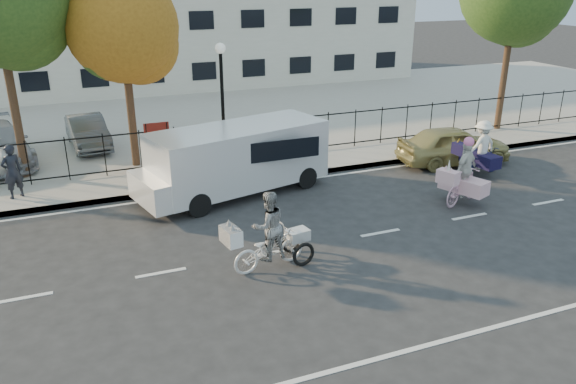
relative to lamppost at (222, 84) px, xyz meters
name	(u,v)px	position (x,y,z in m)	size (l,w,h in m)	color
ground	(278,252)	(-0.50, -6.80, -3.11)	(120.00, 120.00, 0.00)	#333334
road_markings	(278,251)	(-0.50, -6.80, -3.11)	(60.00, 9.52, 0.01)	silver
curb	(225,184)	(-0.50, -1.75, -3.04)	(60.00, 0.10, 0.15)	#A8A399
sidewalk	(217,175)	(-0.50, -0.70, -3.04)	(60.00, 2.20, 0.15)	#A8A399
parking_lot	(170,118)	(-0.50, 8.20, -3.04)	(60.00, 15.60, 0.15)	#A8A399
iron_fence	(208,144)	(-0.50, 0.40, -2.21)	(58.00, 0.06, 1.50)	black
building	(136,36)	(-0.50, 18.20, -0.11)	(34.00, 10.00, 6.00)	silver
lamppost	(222,84)	(0.00, 0.00, 0.00)	(0.36, 0.36, 4.33)	black
street_sign	(157,138)	(-2.35, 0.00, -1.70)	(0.85, 0.06, 1.80)	black
zebra_trike	(269,239)	(-1.00, -7.48, -2.35)	(2.30, 1.13, 1.97)	white
unicorn_bike	(464,179)	(5.92, -5.86, -2.33)	(2.14, 1.56, 2.13)	#EDB4CF
bull_bike	(480,154)	(8.12, -3.93, -2.33)	(2.15, 1.49, 1.96)	#101837
white_van	(236,157)	(-0.30, -2.44, -1.90)	(6.56, 3.40, 2.19)	white
gold_sedan	(454,145)	(8.08, -2.52, -2.40)	(1.68, 4.18, 1.42)	tan
pedestrian	(12,171)	(-6.90, -0.66, -2.10)	(0.63, 0.41, 1.72)	black
lot_car_c	(88,132)	(-4.45, 4.23, -2.34)	(1.31, 3.75, 1.24)	#4D5155
tree_west	(0,0)	(-6.54, 1.46, 2.78)	(4.59, 4.59, 8.42)	#442D1D
tree_mid	(127,32)	(-2.86, 1.30, 1.71)	(3.76, 3.76, 6.89)	#442D1D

